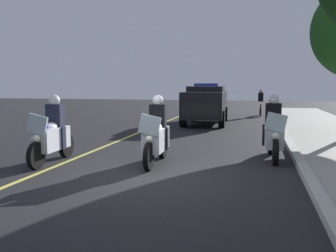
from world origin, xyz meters
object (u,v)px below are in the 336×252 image
(police_suv, at_px, (206,103))
(police_motorcycle_lead_left, at_px, (52,135))
(police_motorcycle_lead_right, at_px, (156,136))
(cyclist_background, at_px, (261,103))
(police_motorcycle_trailing, at_px, (273,133))

(police_suv, bearing_deg, police_motorcycle_lead_left, -13.81)
(police_motorcycle_lead_right, height_order, cyclist_background, police_motorcycle_lead_right)
(police_motorcycle_lead_left, xyz_separation_m, cyclist_background, (-15.75, 5.28, 0.14))
(police_motorcycle_lead_left, distance_m, police_motorcycle_lead_right, 2.64)
(police_motorcycle_lead_left, relative_size, police_motorcycle_lead_right, 1.00)
(police_motorcycle_lead_left, distance_m, police_suv, 10.55)
(police_motorcycle_trailing, xyz_separation_m, police_suv, (-8.45, -2.94, 0.37))
(police_motorcycle_trailing, bearing_deg, police_motorcycle_lead_right, -66.04)
(police_motorcycle_lead_right, xyz_separation_m, cyclist_background, (-15.24, 2.69, 0.14))
(cyclist_background, bearing_deg, police_suv, -26.60)
(police_motorcycle_lead_right, xyz_separation_m, police_motorcycle_trailing, (-1.27, 2.87, 0.00))
(police_motorcycle_lead_left, height_order, cyclist_background, police_motorcycle_lead_left)
(police_motorcycle_lead_right, relative_size, police_motorcycle_trailing, 1.00)
(police_motorcycle_trailing, distance_m, cyclist_background, 13.97)
(police_suv, distance_m, cyclist_background, 6.18)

